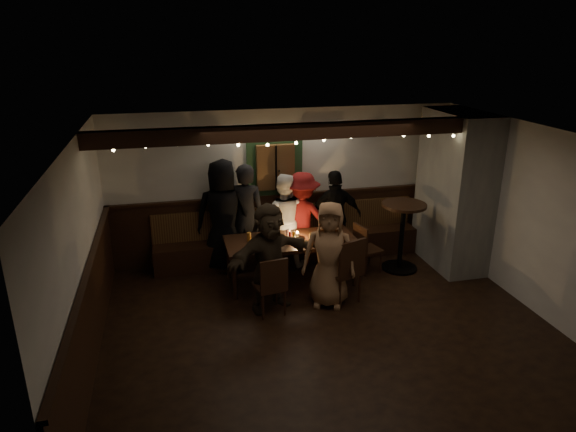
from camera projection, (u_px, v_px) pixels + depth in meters
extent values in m
cube|color=black|center=(327.00, 326.00, 6.98)|extent=(6.00, 5.00, 0.01)
cube|color=black|center=(333.00, 136.00, 6.10)|extent=(6.00, 5.00, 0.01)
cube|color=silver|center=(285.00, 184.00, 8.84)|extent=(6.00, 0.01, 2.60)
cube|color=silver|center=(80.00, 260.00, 5.89)|extent=(0.01, 5.00, 2.60)
cube|color=silver|center=(534.00, 219.00, 7.20)|extent=(0.01, 5.00, 2.60)
cube|color=#311A0E|center=(286.00, 226.00, 9.06)|extent=(6.00, 0.05, 1.10)
cube|color=#311A0E|center=(91.00, 317.00, 6.15)|extent=(0.05, 5.00, 1.10)
cube|color=slate|center=(455.00, 191.00, 8.49)|extent=(0.70, 1.40, 2.60)
cube|color=#311A0E|center=(289.00, 248.00, 8.95)|extent=(4.60, 0.45, 0.45)
cube|color=#412413|center=(287.00, 219.00, 8.95)|extent=(4.60, 0.06, 0.50)
cube|color=#203E20|center=(275.00, 166.00, 8.62)|extent=(0.95, 0.04, 1.00)
cube|color=#412413|center=(275.00, 167.00, 8.56)|extent=(0.64, 0.12, 0.76)
cube|color=#311A0E|center=(310.00, 131.00, 7.06)|extent=(6.00, 0.16, 0.22)
sphere|color=#FFE599|center=(113.00, 150.00, 6.52)|extent=(0.04, 0.04, 0.04)
sphere|color=#FFE599|center=(146.00, 147.00, 6.60)|extent=(0.04, 0.04, 0.04)
sphere|color=#FFE599|center=(177.00, 145.00, 6.68)|extent=(0.04, 0.04, 0.04)
sphere|color=#FFE599|center=(208.00, 145.00, 6.78)|extent=(0.04, 0.04, 0.04)
sphere|color=#FFE599|center=(238.00, 145.00, 6.87)|extent=(0.04, 0.04, 0.04)
sphere|color=#FFE599|center=(268.00, 145.00, 6.96)|extent=(0.04, 0.04, 0.04)
sphere|color=#FFE599|center=(296.00, 143.00, 7.05)|extent=(0.04, 0.04, 0.04)
sphere|color=#FFE599|center=(324.00, 140.00, 7.13)|extent=(0.04, 0.04, 0.04)
sphere|color=#FFE599|center=(351.00, 137.00, 7.21)|extent=(0.04, 0.04, 0.04)
sphere|color=#FFE599|center=(378.00, 135.00, 7.29)|extent=(0.04, 0.04, 0.04)
sphere|color=#FFE599|center=(404.00, 135.00, 7.38)|extent=(0.04, 0.04, 0.04)
sphere|color=#FFE599|center=(429.00, 136.00, 7.48)|extent=(0.04, 0.04, 0.04)
sphere|color=#FFE599|center=(453.00, 136.00, 7.57)|extent=(0.04, 0.04, 0.04)
sphere|color=#FFE599|center=(478.00, 134.00, 7.66)|extent=(0.04, 0.04, 0.04)
cube|color=#311A0E|center=(291.00, 241.00, 7.99)|extent=(2.04, 0.87, 0.06)
cylinder|color=#311A0E|center=(235.00, 279.00, 7.58)|extent=(0.07, 0.07, 0.67)
cylinder|color=#311A0E|center=(229.00, 259.00, 8.24)|extent=(0.07, 0.07, 0.67)
cylinder|color=#311A0E|center=(355.00, 266.00, 7.99)|extent=(0.07, 0.07, 0.67)
cylinder|color=#311A0E|center=(340.00, 248.00, 8.65)|extent=(0.07, 0.07, 0.67)
cylinder|color=#BF7226|center=(249.00, 237.00, 7.92)|extent=(0.07, 0.07, 0.14)
cylinder|color=#BF7226|center=(272.00, 241.00, 7.74)|extent=(0.07, 0.07, 0.14)
cylinder|color=silver|center=(288.00, 234.00, 8.04)|extent=(0.07, 0.07, 0.14)
cylinder|color=#BF7226|center=(311.00, 237.00, 7.91)|extent=(0.07, 0.07, 0.14)
cylinder|color=silver|center=(324.00, 228.00, 8.28)|extent=(0.07, 0.07, 0.14)
cylinder|color=#BF7226|center=(339.00, 234.00, 8.03)|extent=(0.07, 0.07, 0.14)
cylinder|color=white|center=(255.00, 250.00, 7.58)|extent=(0.25, 0.25, 0.01)
cube|color=#B2B2B7|center=(292.00, 239.00, 7.93)|extent=(0.16, 0.10, 0.05)
cylinder|color=#990C0C|center=(290.00, 236.00, 7.91)|extent=(0.03, 0.03, 0.16)
cylinder|color=gold|center=(294.00, 236.00, 7.92)|extent=(0.03, 0.03, 0.16)
cylinder|color=silver|center=(297.00, 236.00, 8.04)|extent=(0.05, 0.05, 0.08)
sphere|color=#FFB24C|center=(298.00, 232.00, 8.02)|extent=(0.03, 0.03, 0.03)
cube|color=#311A0E|center=(270.00, 286.00, 7.20)|extent=(0.46, 0.46, 0.04)
cube|color=#311A0E|center=(274.00, 276.00, 6.96)|extent=(0.40, 0.10, 0.46)
cylinder|color=#311A0E|center=(276.00, 293.00, 7.47)|extent=(0.03, 0.03, 0.39)
cylinder|color=#311A0E|center=(285.00, 303.00, 7.19)|extent=(0.03, 0.03, 0.39)
cylinder|color=#311A0E|center=(255.00, 297.00, 7.36)|extent=(0.03, 0.03, 0.39)
cylinder|color=#311A0E|center=(263.00, 307.00, 7.07)|extent=(0.03, 0.03, 0.39)
cube|color=#311A0E|center=(342.00, 271.00, 7.51)|extent=(0.59, 0.59, 0.04)
cube|color=#311A0E|center=(352.00, 258.00, 7.25)|extent=(0.45, 0.20, 0.53)
cylinder|color=#311A0E|center=(343.00, 278.00, 7.84)|extent=(0.04, 0.04, 0.45)
cylinder|color=#311A0E|center=(360.00, 288.00, 7.55)|extent=(0.04, 0.04, 0.45)
cylinder|color=#311A0E|center=(324.00, 285.00, 7.65)|extent=(0.04, 0.04, 0.45)
cylinder|color=#311A0E|center=(340.00, 295.00, 7.35)|extent=(0.04, 0.04, 0.45)
cube|color=#311A0E|center=(368.00, 249.00, 8.48)|extent=(0.46, 0.46, 0.04)
cube|color=#311A0E|center=(360.00, 238.00, 8.32)|extent=(0.13, 0.37, 0.43)
cylinder|color=#311A0E|center=(380.00, 262.00, 8.49)|extent=(0.03, 0.03, 0.37)
cylinder|color=#311A0E|center=(365.00, 266.00, 8.35)|extent=(0.03, 0.03, 0.37)
cylinder|color=#311A0E|center=(369.00, 256.00, 8.74)|extent=(0.03, 0.03, 0.37)
cylinder|color=#311A0E|center=(355.00, 259.00, 8.61)|extent=(0.03, 0.03, 0.37)
cylinder|color=black|center=(399.00, 267.00, 8.69)|extent=(0.59, 0.59, 0.03)
cylinder|color=black|center=(402.00, 237.00, 8.50)|extent=(0.08, 0.08, 1.13)
cylinder|color=#311A0E|center=(404.00, 205.00, 8.31)|extent=(0.73, 0.73, 0.05)
imported|color=black|center=(223.00, 216.00, 8.40)|extent=(1.03, 0.79, 1.88)
imported|color=black|center=(246.00, 216.00, 8.50)|extent=(0.77, 0.64, 1.80)
imported|color=silver|center=(284.00, 220.00, 8.62)|extent=(0.95, 0.85, 1.60)
imported|color=maroon|center=(302.00, 219.00, 8.66)|extent=(1.19, 0.93, 1.61)
imported|color=black|center=(335.00, 217.00, 8.73)|extent=(0.97, 0.44, 1.62)
imported|color=#312619|center=(269.00, 257.00, 7.21)|extent=(1.54, 0.97, 1.58)
imported|color=#9C6F4A|center=(329.00, 255.00, 7.31)|extent=(0.89, 0.74, 1.57)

